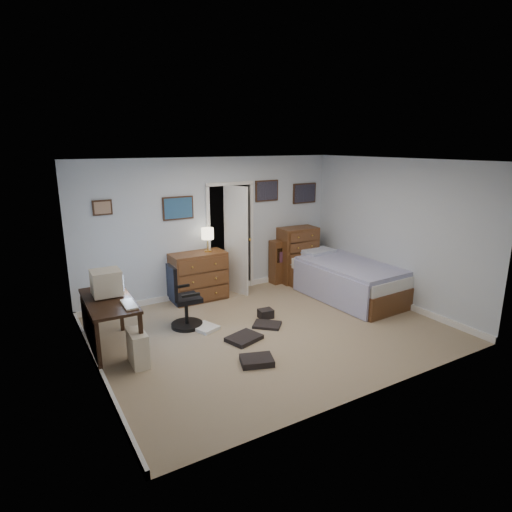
{
  "coord_description": "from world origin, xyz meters",
  "views": [
    {
      "loc": [
        -3.21,
        -5.02,
        2.73
      ],
      "look_at": [
        -0.08,
        0.3,
        1.1
      ],
      "focal_mm": 30.0,
      "sensor_mm": 36.0,
      "label": 1
    }
  ],
  "objects_px": {
    "computer_desk": "(103,313)",
    "low_dresser": "(198,276)",
    "tall_dresser": "(298,255)",
    "bed": "(347,279)",
    "office_chair": "(183,304)"
  },
  "relations": [
    {
      "from": "computer_desk",
      "to": "low_dresser",
      "type": "xyz_separation_m",
      "value": [
        1.88,
        1.24,
        -0.14
      ]
    },
    {
      "from": "tall_dresser",
      "to": "bed",
      "type": "xyz_separation_m",
      "value": [
        0.24,
        -1.21,
        -0.22
      ]
    },
    {
      "from": "tall_dresser",
      "to": "office_chair",
      "type": "bearing_deg",
      "value": -157.61
    },
    {
      "from": "low_dresser",
      "to": "tall_dresser",
      "type": "distance_m",
      "value": 2.16
    },
    {
      "from": "office_chair",
      "to": "tall_dresser",
      "type": "height_order",
      "value": "tall_dresser"
    },
    {
      "from": "low_dresser",
      "to": "tall_dresser",
      "type": "xyz_separation_m",
      "value": [
        2.15,
        -0.02,
        0.12
      ]
    },
    {
      "from": "low_dresser",
      "to": "bed",
      "type": "xyz_separation_m",
      "value": [
        2.39,
        -1.24,
        -0.09
      ]
    },
    {
      "from": "computer_desk",
      "to": "office_chair",
      "type": "bearing_deg",
      "value": 12.42
    },
    {
      "from": "tall_dresser",
      "to": "low_dresser",
      "type": "bearing_deg",
      "value": -177.36
    },
    {
      "from": "low_dresser",
      "to": "computer_desk",
      "type": "bearing_deg",
      "value": -147.38
    },
    {
      "from": "computer_desk",
      "to": "low_dresser",
      "type": "height_order",
      "value": "low_dresser"
    },
    {
      "from": "low_dresser",
      "to": "tall_dresser",
      "type": "relative_size",
      "value": 0.88
    },
    {
      "from": "low_dresser",
      "to": "tall_dresser",
      "type": "height_order",
      "value": "tall_dresser"
    },
    {
      "from": "office_chair",
      "to": "tall_dresser",
      "type": "xyz_separation_m",
      "value": [
        2.84,
        0.98,
        0.17
      ]
    },
    {
      "from": "computer_desk",
      "to": "bed",
      "type": "bearing_deg",
      "value": 1.66
    }
  ]
}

